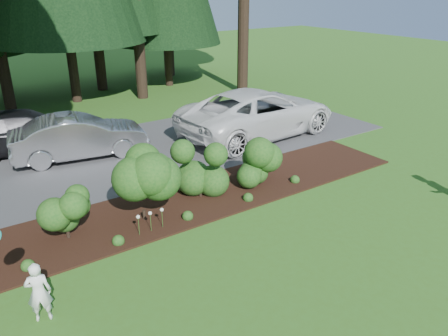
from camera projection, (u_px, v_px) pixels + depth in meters
name	position (u px, v px, depth m)	size (l,w,h in m)	color
ground	(218.00, 281.00, 8.63)	(80.00, 80.00, 0.00)	#325C1A
mulch_bed	(148.00, 214.00, 11.10)	(16.00, 2.50, 0.05)	black
driveway	(93.00, 162.00, 14.34)	(22.00, 6.00, 0.03)	#38383A
shrub_row	(175.00, 180.00, 11.10)	(6.53, 1.60, 1.61)	#164715
lily_cluster	(150.00, 214.00, 10.11)	(0.69, 0.09, 0.57)	#164715
car_silver_wagon	(80.00, 137.00, 14.42)	(1.52, 4.35, 1.43)	#ABABB0
car_white_suv	(258.00, 112.00, 16.48)	(2.93, 6.36, 1.77)	silver
car_dark_suv	(26.00, 131.00, 15.05)	(1.96, 4.81, 1.40)	black
child	(39.00, 292.00, 7.44)	(0.42, 0.28, 1.16)	white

